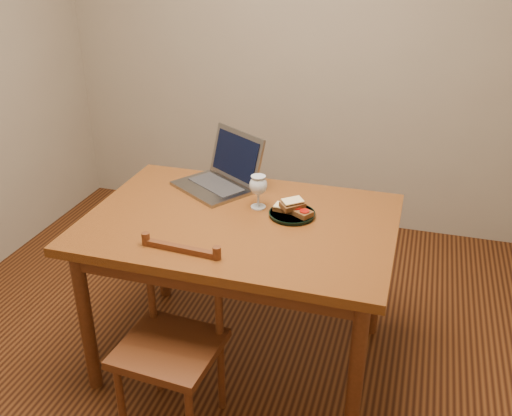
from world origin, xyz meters
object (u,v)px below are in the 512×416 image
(plate, at_px, (292,214))
(milk_glass, at_px, (258,192))
(chair, at_px, (171,335))
(table, at_px, (240,237))
(laptop, at_px, (223,172))

(plate, xyz_separation_m, milk_glass, (-0.16, 0.04, 0.07))
(chair, xyz_separation_m, plate, (0.34, 0.53, 0.32))
(table, bearing_deg, laptop, 120.81)
(laptop, bearing_deg, milk_glass, -5.17)
(table, bearing_deg, plate, 23.97)
(chair, relative_size, laptop, 0.87)
(chair, relative_size, plate, 2.00)
(plate, distance_m, milk_glass, 0.18)
(plate, bearing_deg, laptop, 150.49)
(milk_glass, xyz_separation_m, laptop, (-0.23, 0.18, -0.01))
(chair, distance_m, milk_glass, 0.71)
(table, relative_size, plate, 6.52)
(chair, relative_size, milk_glass, 2.63)
(laptop, bearing_deg, plate, 3.84)
(table, height_order, laptop, laptop)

